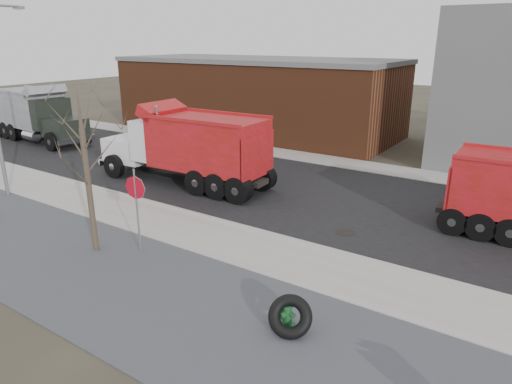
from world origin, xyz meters
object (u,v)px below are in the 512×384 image
Objects in this scene: dump_truck_red_b at (188,145)px; dump_truck_grey at (36,112)px; fire_hydrant at (287,313)px; truck_tire at (290,317)px; stop_sign at (136,197)px.

dump_truck_red_b is 14.97m from dump_truck_grey.
dump_truck_grey reaches higher than fire_hydrant.
truck_tire is 6.36m from stop_sign.
stop_sign is at bearing 116.96° from dump_truck_red_b.
stop_sign is at bearing 170.36° from truck_tire.
truck_tire is at bearing -16.06° from dump_truck_grey.
fire_hydrant is 0.10× the size of dump_truck_grey.
dump_truck_red_b is at bearing 156.33° from fire_hydrant.
stop_sign is (-6.11, 1.04, 1.45)m from truck_tire.
dump_truck_grey is (-24.54, 9.11, 1.44)m from truck_tire.
truck_tire is at bearing 5.61° from stop_sign.
stop_sign is 0.33× the size of dump_truck_grey.
dump_truck_grey is at bearing 173.46° from fire_hydrant.
dump_truck_grey reaches higher than dump_truck_red_b.
dump_truck_grey is at bearing 171.61° from stop_sign.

